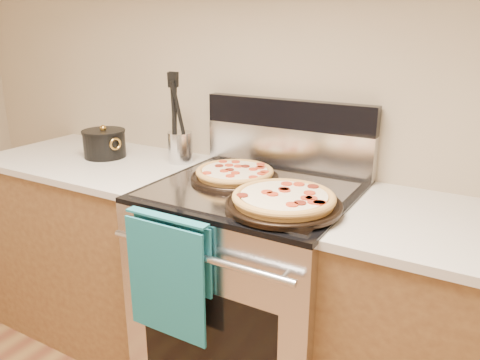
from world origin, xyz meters
The scene contains 15 objects.
wall_back centered at (0.00, 2.00, 1.35)m, with size 4.00×4.00×0.00m, color tan.
range_body centered at (0.00, 1.65, 0.45)m, with size 0.76×0.68×0.90m, color #B7B7BC.
oven_window centered at (0.00, 1.31, 0.45)m, with size 0.56×0.01×0.40m, color black.
cooktop centered at (0.00, 1.65, 0.91)m, with size 0.76×0.68×0.02m, color black.
backsplash_lower centered at (0.00, 1.96, 1.01)m, with size 0.76×0.06×0.18m, color silver.
backsplash_upper centered at (0.00, 1.96, 1.16)m, with size 0.76×0.06×0.12m, color black.
oven_handle centered at (0.00, 1.27, 0.80)m, with size 0.03×0.03×0.70m, color silver.
dish_towel centered at (-0.12, 1.27, 0.70)m, with size 0.32×0.05×0.42m, color teal, non-canonical shape.
foil_sheet centered at (0.00, 1.62, 0.92)m, with size 0.70×0.55×0.01m, color gray.
cabinet_left centered at (-0.88, 1.68, 0.44)m, with size 1.00×0.62×0.88m, color brown.
countertop_left centered at (-0.88, 1.68, 0.90)m, with size 1.02×0.64×0.03m, color beige.
pepperoni_pizza_back centered at (-0.10, 1.69, 0.95)m, with size 0.35×0.35×0.05m, color #B47737, non-canonical shape.
pepperoni_pizza_front centered at (0.20, 1.51, 0.95)m, with size 0.39×0.39×0.05m, color #B47737, non-canonical shape.
utensil_crock centered at (-0.48, 1.83, 0.98)m, with size 0.11×0.11×0.14m, color silver.
saucepan centered at (-0.85, 1.73, 0.97)m, with size 0.20×0.20×0.12m, color black.
Camera 1 is at (0.81, 0.16, 1.51)m, focal length 35.00 mm.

